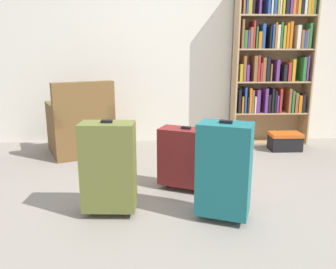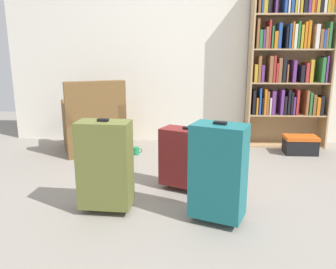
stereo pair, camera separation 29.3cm
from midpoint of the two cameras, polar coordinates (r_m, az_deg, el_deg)
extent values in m
plane|color=gray|center=(2.92, 5.21, -11.54)|extent=(8.45, 8.45, 0.00)
cube|color=silver|center=(4.78, 4.71, 14.40)|extent=(4.83, 0.10, 2.60)
cube|color=tan|center=(4.66, 15.22, 10.75)|extent=(0.02, 0.31, 2.07)
cube|color=tan|center=(4.95, 26.69, 9.94)|extent=(0.02, 0.31, 2.07)
cube|color=tan|center=(4.92, 20.64, 10.50)|extent=(1.01, 0.02, 2.07)
cube|color=tan|center=(4.94, 20.11, -1.57)|extent=(0.97, 0.29, 0.02)
cube|color=tan|center=(4.85, 20.52, 3.16)|extent=(0.97, 0.29, 0.02)
cube|color=tan|center=(4.80, 20.94, 8.03)|extent=(0.97, 0.29, 0.02)
cube|color=tan|center=(4.78, 21.38, 12.98)|extent=(0.97, 0.29, 0.02)
cube|color=tan|center=(4.80, 21.83, 17.92)|extent=(0.97, 0.29, 0.02)
cube|color=black|center=(4.67, 15.66, 5.21)|extent=(0.03, 0.21, 0.31)
cube|color=orange|center=(4.67, 16.15, 4.61)|extent=(0.02, 0.18, 0.22)
cube|color=#264C99|center=(4.68, 16.60, 5.33)|extent=(0.02, 0.19, 0.34)
cube|color=black|center=(4.69, 16.97, 4.58)|extent=(0.02, 0.19, 0.22)
cube|color=orange|center=(4.70, 17.37, 5.23)|extent=(0.03, 0.19, 0.33)
cube|color=brown|center=(4.71, 17.73, 5.07)|extent=(0.03, 0.20, 0.30)
cube|color=silver|center=(4.75, 18.05, 4.62)|extent=(0.02, 0.25, 0.22)
cube|color=#66337F|center=(4.73, 18.57, 5.05)|extent=(0.04, 0.21, 0.30)
cube|color=#66337F|center=(4.75, 19.88, 5.09)|extent=(0.04, 0.18, 0.32)
cube|color=black|center=(4.78, 20.29, 4.62)|extent=(0.03, 0.21, 0.24)
cube|color=black|center=(4.80, 20.79, 5.09)|extent=(0.03, 0.23, 0.32)
cube|color=black|center=(4.80, 21.26, 4.88)|extent=(0.03, 0.20, 0.29)
cube|color=#66337F|center=(4.81, 21.58, 4.52)|extent=(0.02, 0.20, 0.23)
cube|color=#B22D2D|center=(4.83, 22.00, 5.02)|extent=(0.03, 0.23, 0.32)
cube|color=brown|center=(4.86, 23.38, 4.94)|extent=(0.03, 0.22, 0.32)
cube|color=#2D7238|center=(4.88, 23.84, 4.77)|extent=(0.03, 0.22, 0.29)
cube|color=brown|center=(4.88, 24.42, 4.55)|extent=(0.04, 0.19, 0.26)
cube|color=orange|center=(4.92, 24.89, 4.36)|extent=(0.04, 0.22, 0.23)
cube|color=black|center=(4.92, 25.48, 4.40)|extent=(0.04, 0.17, 0.25)
cube|color=gold|center=(4.65, 15.94, 9.76)|extent=(0.04, 0.24, 0.22)
cube|color=brown|center=(4.63, 16.58, 10.33)|extent=(0.03, 0.18, 0.32)
cube|color=#66337F|center=(4.67, 16.96, 9.64)|extent=(0.03, 0.24, 0.21)
cube|color=brown|center=(4.68, 18.22, 10.26)|extent=(0.04, 0.22, 0.33)
cube|color=#B22D2D|center=(4.71, 18.67, 10.27)|extent=(0.03, 0.25, 0.33)
cube|color=#B22D2D|center=(4.68, 19.16, 9.65)|extent=(0.02, 0.18, 0.24)
cube|color=brown|center=(4.70, 19.57, 10.03)|extent=(0.04, 0.20, 0.30)
cube|color=black|center=(4.73, 20.13, 10.01)|extent=(0.04, 0.23, 0.30)
cube|color=brown|center=(4.73, 20.67, 9.47)|extent=(0.02, 0.19, 0.22)
cube|color=#66337F|center=(4.78, 21.56, 9.73)|extent=(0.04, 0.26, 0.27)
cube|color=black|center=(4.81, 22.71, 9.28)|extent=(0.04, 0.24, 0.21)
cube|color=#B22D2D|center=(4.83, 23.35, 9.42)|extent=(0.04, 0.25, 0.24)
cube|color=gold|center=(4.82, 24.05, 9.59)|extent=(0.04, 0.20, 0.28)
cube|color=#2D7238|center=(4.89, 25.56, 9.63)|extent=(0.04, 0.23, 0.31)
cube|color=#66337F|center=(4.90, 26.04, 9.69)|extent=(0.02, 0.23, 0.33)
cube|color=brown|center=(4.64, 16.30, 15.67)|extent=(0.03, 0.23, 0.35)
cube|color=#2D7238|center=(4.62, 16.81, 14.85)|extent=(0.04, 0.18, 0.22)
cube|color=#66337F|center=(4.64, 17.26, 14.81)|extent=(0.02, 0.20, 0.23)
cube|color=brown|center=(4.68, 17.61, 14.98)|extent=(0.03, 0.26, 0.26)
cube|color=#B22D2D|center=(4.68, 18.02, 15.43)|extent=(0.02, 0.26, 0.34)
cube|color=#2D7238|center=(4.68, 18.47, 14.96)|extent=(0.02, 0.22, 0.27)
cube|color=orange|center=(4.66, 19.06, 14.57)|extent=(0.04, 0.17, 0.21)
cube|color=#264C99|center=(4.68, 19.63, 15.10)|extent=(0.04, 0.18, 0.30)
cube|color=black|center=(4.72, 20.61, 14.80)|extent=(0.02, 0.22, 0.27)
cube|color=#264C99|center=(4.74, 21.01, 14.91)|extent=(0.02, 0.23, 0.29)
cube|color=orange|center=(4.74, 21.46, 15.01)|extent=(0.02, 0.21, 0.32)
cube|color=silver|center=(4.75, 21.81, 14.81)|extent=(0.03, 0.22, 0.29)
cube|color=#2D7238|center=(4.76, 22.27, 14.96)|extent=(0.02, 0.22, 0.32)
cube|color=gold|center=(4.77, 22.72, 14.66)|extent=(0.03, 0.22, 0.28)
cube|color=orange|center=(4.79, 23.20, 14.81)|extent=(0.03, 0.23, 0.31)
cube|color=orange|center=(4.79, 23.76, 14.86)|extent=(0.03, 0.19, 0.33)
cube|color=silver|center=(4.82, 24.89, 14.49)|extent=(0.04, 0.19, 0.29)
cube|color=brown|center=(4.87, 25.31, 14.08)|extent=(0.03, 0.25, 0.23)
cube|color=#264C99|center=(4.88, 25.74, 13.98)|extent=(0.03, 0.24, 0.22)
cube|color=brown|center=(4.89, 26.06, 14.06)|extent=(0.02, 0.24, 0.24)
cube|color=#2D7238|center=(4.87, 26.59, 14.44)|extent=(0.03, 0.18, 0.31)
cube|color=brown|center=(4.68, 16.55, 19.85)|extent=(0.03, 0.26, 0.21)
cube|color=gold|center=(4.67, 17.58, 20.26)|extent=(0.04, 0.20, 0.28)
cube|color=black|center=(4.68, 18.05, 19.87)|extent=(0.03, 0.22, 0.23)
cube|color=#66337F|center=(4.69, 19.20, 20.16)|extent=(0.02, 0.18, 0.29)
cube|color=#264C99|center=(4.75, 20.44, 19.61)|extent=(0.03, 0.24, 0.23)
cube|color=silver|center=(4.73, 21.04, 19.57)|extent=(0.02, 0.18, 0.23)
cube|color=#264C99|center=(4.77, 21.43, 19.80)|extent=(0.03, 0.25, 0.28)
cube|color=gold|center=(4.79, 21.86, 19.46)|extent=(0.02, 0.26, 0.23)
cube|color=silver|center=(4.78, 22.33, 19.93)|extent=(0.02, 0.21, 0.32)
cube|color=gold|center=(4.81, 22.62, 19.30)|extent=(0.03, 0.26, 0.22)
cube|color=black|center=(4.83, 23.19, 19.33)|extent=(0.04, 0.26, 0.24)
cube|color=#66337F|center=(4.83, 23.82, 19.48)|extent=(0.03, 0.24, 0.28)
cube|color=orange|center=(4.84, 24.25, 19.33)|extent=(0.03, 0.24, 0.26)
cube|color=#B22D2D|center=(4.84, 24.64, 19.18)|extent=(0.02, 0.21, 0.24)
cube|color=gold|center=(4.87, 24.92, 19.12)|extent=(0.03, 0.26, 0.24)
cube|color=black|center=(4.88, 25.50, 19.26)|extent=(0.04, 0.23, 0.28)
cube|color=silver|center=(4.90, 25.93, 19.25)|extent=(0.03, 0.24, 0.29)
cube|color=orange|center=(4.91, 26.87, 18.87)|extent=(0.04, 0.22, 0.24)
cube|color=#2D7238|center=(4.92, 27.27, 18.95)|extent=(0.02, 0.21, 0.27)
cube|color=brown|center=(4.46, -10.39, -0.01)|extent=(0.92, 0.92, 0.40)
cube|color=#91724F|center=(4.41, -10.52, 3.02)|extent=(0.69, 0.73, 0.08)
cube|color=brown|center=(4.09, -9.92, 5.20)|extent=(0.69, 0.39, 0.50)
cube|color=brown|center=(4.46, -6.76, 4.19)|extent=(0.37, 0.68, 0.22)
cube|color=brown|center=(4.36, -14.45, 3.62)|extent=(0.37, 0.68, 0.22)
cylinder|color=#1E7F4C|center=(4.22, -3.38, -2.74)|extent=(0.08, 0.08, 0.10)
torus|color=#1E7F4C|center=(4.21, -2.68, -2.69)|extent=(0.06, 0.01, 0.06)
cube|color=black|center=(4.59, 22.76, -1.77)|extent=(0.38, 0.24, 0.20)
cube|color=#D85919|center=(4.57, 22.88, -0.51)|extent=(0.39, 0.25, 0.04)
cube|color=maroon|center=(3.11, 5.90, -3.84)|extent=(0.52, 0.40, 0.52)
cube|color=black|center=(3.04, 6.03, 1.01)|extent=(0.09, 0.07, 0.02)
cylinder|color=black|center=(3.27, 3.05, -8.21)|extent=(0.07, 0.07, 0.05)
cylinder|color=black|center=(3.16, 8.60, -9.17)|extent=(0.07, 0.07, 0.05)
cube|color=brown|center=(2.68, -7.32, -4.99)|extent=(0.42, 0.25, 0.68)
cube|color=black|center=(2.59, -7.55, 2.35)|extent=(0.08, 0.05, 0.02)
cylinder|color=black|center=(2.86, -9.88, -11.78)|extent=(0.05, 0.05, 0.05)
cylinder|color=black|center=(2.79, -4.22, -12.23)|extent=(0.05, 0.05, 0.05)
cube|color=#19666B|center=(2.55, 11.62, -6.01)|extent=(0.45, 0.37, 0.69)
cube|color=black|center=(2.46, 12.02, 1.85)|extent=(0.10, 0.08, 0.02)
cylinder|color=black|center=(2.73, 8.43, -13.01)|extent=(0.07, 0.07, 0.05)
cylinder|color=black|center=(2.68, 14.09, -13.87)|extent=(0.07, 0.07, 0.05)
camera|label=1|loc=(0.15, -87.14, 0.71)|focal=36.83mm
camera|label=2|loc=(0.15, 92.86, -0.71)|focal=36.83mm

